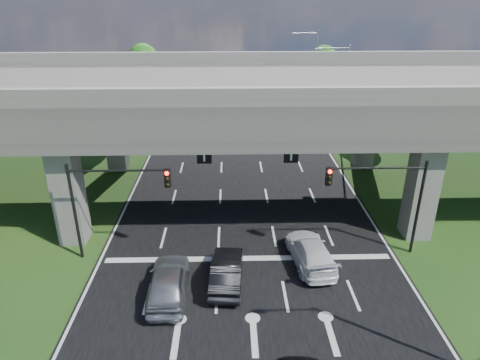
{
  "coord_description": "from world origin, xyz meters",
  "views": [
    {
      "loc": [
        -1.04,
        -17.96,
        14.7
      ],
      "look_at": [
        -0.4,
        7.0,
        3.62
      ],
      "focal_mm": 32.0,
      "sensor_mm": 36.0,
      "label": 1
    }
  ],
  "objects_px": {
    "car_dark": "(227,271)",
    "signal_right": "(385,191)",
    "car_white": "(310,252)",
    "signal_left": "(110,194)",
    "streetlight_far": "(342,89)",
    "streetlight_beyond": "(312,63)",
    "car_silver": "(168,281)"
  },
  "relations": [
    {
      "from": "signal_left",
      "to": "car_dark",
      "type": "distance_m",
      "value": 7.87
    },
    {
      "from": "car_dark",
      "to": "signal_left",
      "type": "bearing_deg",
      "value": -18.84
    },
    {
      "from": "signal_right",
      "to": "streetlight_far",
      "type": "relative_size",
      "value": 0.6
    },
    {
      "from": "signal_right",
      "to": "signal_left",
      "type": "xyz_separation_m",
      "value": [
        -15.65,
        0.0,
        0.0
      ]
    },
    {
      "from": "signal_right",
      "to": "car_dark",
      "type": "height_order",
      "value": "signal_right"
    },
    {
      "from": "streetlight_far",
      "to": "car_white",
      "type": "relative_size",
      "value": 1.93
    },
    {
      "from": "streetlight_beyond",
      "to": "signal_left",
      "type": "bearing_deg",
      "value": -116.43
    },
    {
      "from": "signal_left",
      "to": "streetlight_beyond",
      "type": "relative_size",
      "value": 0.6
    },
    {
      "from": "signal_left",
      "to": "car_silver",
      "type": "relative_size",
      "value": 1.19
    },
    {
      "from": "signal_right",
      "to": "car_white",
      "type": "relative_size",
      "value": 1.16
    },
    {
      "from": "signal_left",
      "to": "streetlight_far",
      "type": "distance_m",
      "value": 26.95
    },
    {
      "from": "streetlight_beyond",
      "to": "car_silver",
      "type": "relative_size",
      "value": 1.99
    },
    {
      "from": "car_dark",
      "to": "streetlight_far",
      "type": "bearing_deg",
      "value": -112.87
    },
    {
      "from": "car_dark",
      "to": "car_white",
      "type": "xyz_separation_m",
      "value": [
        4.87,
        1.77,
        -0.01
      ]
    },
    {
      "from": "streetlight_beyond",
      "to": "car_white",
      "type": "bearing_deg",
      "value": -99.95
    },
    {
      "from": "streetlight_far",
      "to": "car_white",
      "type": "bearing_deg",
      "value": -107.17
    },
    {
      "from": "car_white",
      "to": "signal_right",
      "type": "bearing_deg",
      "value": -173.81
    },
    {
      "from": "signal_right",
      "to": "car_dark",
      "type": "bearing_deg",
      "value": -163.36
    },
    {
      "from": "signal_right",
      "to": "signal_left",
      "type": "bearing_deg",
      "value": 180.0
    },
    {
      "from": "streetlight_far",
      "to": "streetlight_beyond",
      "type": "xyz_separation_m",
      "value": [
        0.0,
        16.0,
        0.0
      ]
    },
    {
      "from": "car_silver",
      "to": "car_white",
      "type": "xyz_separation_m",
      "value": [
        7.9,
        2.73,
        -0.11
      ]
    },
    {
      "from": "streetlight_far",
      "to": "car_dark",
      "type": "relative_size",
      "value": 2.16
    },
    {
      "from": "streetlight_far",
      "to": "streetlight_beyond",
      "type": "relative_size",
      "value": 1.0
    },
    {
      "from": "signal_left",
      "to": "streetlight_beyond",
      "type": "xyz_separation_m",
      "value": [
        17.92,
        36.06,
        1.66
      ]
    },
    {
      "from": "streetlight_beyond",
      "to": "signal_right",
      "type": "bearing_deg",
      "value": -93.61
    },
    {
      "from": "signal_right",
      "to": "streetlight_beyond",
      "type": "distance_m",
      "value": 36.17
    },
    {
      "from": "signal_right",
      "to": "car_white",
      "type": "height_order",
      "value": "signal_right"
    },
    {
      "from": "streetlight_beyond",
      "to": "car_dark",
      "type": "xyz_separation_m",
      "value": [
        -11.36,
        -38.77,
        -5.05
      ]
    },
    {
      "from": "signal_right",
      "to": "streetlight_beyond",
      "type": "relative_size",
      "value": 0.6
    },
    {
      "from": "car_white",
      "to": "streetlight_far",
      "type": "bearing_deg",
      "value": -113.59
    },
    {
      "from": "signal_right",
      "to": "car_white",
      "type": "distance_m",
      "value": 5.5
    },
    {
      "from": "car_dark",
      "to": "signal_right",
      "type": "bearing_deg",
      "value": -159.72
    }
  ]
}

